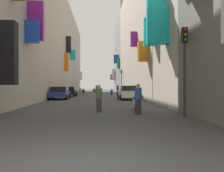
# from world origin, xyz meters

# --- Properties ---
(ground_plane) EXTENTS (140.00, 140.00, 0.00)m
(ground_plane) POSITION_xyz_m (0.00, 30.00, 0.00)
(ground_plane) COLOR #424244
(building_left_mid_b) EXTENTS (7.01, 39.22, 16.69)m
(building_left_mid_b) POSITION_xyz_m (-8.00, 40.39, 8.35)
(building_left_mid_b) COLOR #B2A899
(building_left_mid_b) RESTS_ON ground
(building_right_mid_a) EXTENTS (7.39, 5.67, 14.27)m
(building_right_mid_a) POSITION_xyz_m (7.96, 10.88, 7.12)
(building_right_mid_a) COLOR #B2A899
(building_right_mid_a) RESTS_ON ground
(building_right_mid_c) EXTENTS (6.97, 26.36, 17.47)m
(building_right_mid_c) POSITION_xyz_m (8.00, 27.08, 8.73)
(building_right_mid_c) COLOR #B2A899
(building_right_mid_c) RESTS_ON ground
(building_right_far) EXTENTS (7.33, 19.74, 19.80)m
(building_right_far) POSITION_xyz_m (7.99, 50.13, 9.89)
(building_right_far) COLOR gray
(building_right_far) RESTS_ON ground
(parked_car_blue) EXTENTS (2.02, 3.92, 1.44)m
(parked_car_blue) POSITION_xyz_m (-3.99, 20.53, 0.75)
(parked_car_blue) COLOR navy
(parked_car_blue) RESTS_ON ground
(parked_car_white) EXTENTS (1.93, 4.26, 1.56)m
(parked_car_white) POSITION_xyz_m (3.65, 19.75, 0.81)
(parked_car_white) COLOR white
(parked_car_white) RESTS_ON ground
(parked_car_black) EXTENTS (1.93, 4.33, 1.42)m
(parked_car_black) POSITION_xyz_m (-3.79, 27.69, 0.75)
(parked_car_black) COLOR black
(parked_car_black) RESTS_ON ground
(scooter_orange) EXTENTS (0.83, 1.85, 1.13)m
(scooter_orange) POSITION_xyz_m (-0.64, 48.52, 0.46)
(scooter_orange) COLOR orange
(scooter_orange) RESTS_ON ground
(scooter_blue) EXTENTS (0.77, 1.72, 1.13)m
(scooter_blue) POSITION_xyz_m (3.36, 23.99, 0.46)
(scooter_blue) COLOR #2D4CAD
(scooter_blue) RESTS_ON ground
(scooter_silver) EXTENTS (0.65, 1.98, 1.13)m
(scooter_silver) POSITION_xyz_m (2.81, 9.42, 0.46)
(scooter_silver) COLOR #ADADB2
(scooter_silver) RESTS_ON ground
(scooter_black) EXTENTS (0.53, 1.95, 1.13)m
(scooter_black) POSITION_xyz_m (-2.59, 38.96, 0.46)
(scooter_black) COLOR black
(scooter_black) RESTS_ON ground
(scooter_white) EXTENTS (0.76, 1.94, 1.13)m
(scooter_white) POSITION_xyz_m (-3.88, 48.65, 0.46)
(scooter_white) COLOR silver
(scooter_white) RESTS_ON ground
(scooter_green) EXTENTS (0.44, 1.90, 1.13)m
(scooter_green) POSITION_xyz_m (2.66, 32.48, 0.46)
(scooter_green) COLOR #287F3D
(scooter_green) RESTS_ON ground
(pedestrian_crossing) EXTENTS (0.47, 0.47, 1.75)m
(pedestrian_crossing) POSITION_xyz_m (3.73, 32.69, 0.88)
(pedestrian_crossing) COLOR black
(pedestrian_crossing) RESTS_ON ground
(pedestrian_near_left) EXTENTS (0.50, 0.50, 1.61)m
(pedestrian_near_left) POSITION_xyz_m (0.43, 8.40, 0.80)
(pedestrian_near_left) COLOR #3F3F3F
(pedestrian_near_left) RESTS_ON ground
(pedestrian_near_right) EXTENTS (0.42, 0.42, 1.66)m
(pedestrian_near_right) POSITION_xyz_m (-3.31, 30.51, 0.82)
(pedestrian_near_right) COLOR #2F2F2F
(pedestrian_near_right) RESTS_ON ground
(pedestrian_mid_street) EXTENTS (0.53, 0.53, 1.66)m
(pedestrian_mid_street) POSITION_xyz_m (2.53, 7.28, 0.83)
(pedestrian_mid_street) COLOR #2E2E2E
(pedestrian_mid_street) RESTS_ON ground
(pedestrian_far_away) EXTENTS (0.47, 0.47, 1.77)m
(pedestrian_far_away) POSITION_xyz_m (-0.00, 40.04, 0.88)
(pedestrian_far_away) COLOR black
(pedestrian_far_away) RESTS_ON ground
(traffic_light_near_corner) EXTENTS (0.26, 0.34, 4.48)m
(traffic_light_near_corner) POSITION_xyz_m (4.63, 34.84, 3.03)
(traffic_light_near_corner) COLOR #2D2D2D
(traffic_light_near_corner) RESTS_ON ground
(traffic_light_far_corner) EXTENTS (0.26, 0.34, 4.40)m
(traffic_light_far_corner) POSITION_xyz_m (4.63, 6.18, 2.99)
(traffic_light_far_corner) COLOR #2D2D2D
(traffic_light_far_corner) RESTS_ON ground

